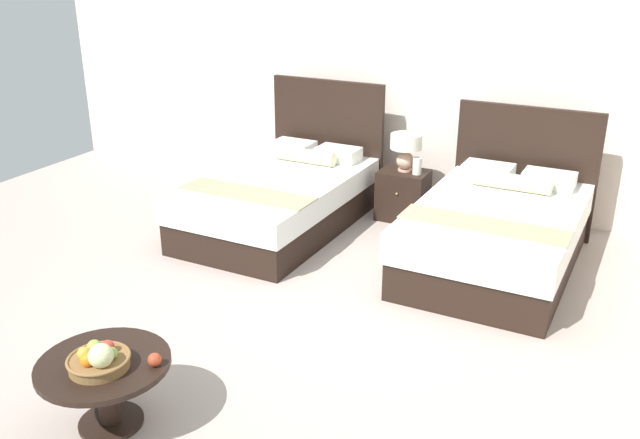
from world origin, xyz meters
The scene contains 10 objects.
ground_plane centered at (0.00, 0.00, -0.01)m, with size 9.76×9.28×0.02m, color #AE9D94.
wall_back centered at (0.00, 2.84, 1.29)m, with size 9.76×0.12×2.58m, color white.
bed_near_window centered at (-1.09, 1.47, 0.32)m, with size 1.38×2.26×1.35m.
bed_near_corner centered at (1.09, 1.46, 0.34)m, with size 1.42×2.11×1.27m.
nightstand centered at (-0.05, 2.21, 0.26)m, with size 0.50×0.41×0.52m.
table_lamp centered at (-0.05, 2.23, 0.77)m, with size 0.32×0.32×0.39m.
vase centered at (0.10, 2.17, 0.61)m, with size 0.09×0.09×0.18m.
coffee_table centered at (-0.50, -1.76, 0.33)m, with size 0.78×0.78×0.44m.
fruit_bowl centered at (-0.46, -1.82, 0.50)m, with size 0.36×0.36×0.19m.
loose_apple centered at (-0.20, -1.66, 0.48)m, with size 0.08×0.08×0.08m.
Camera 1 is at (2.10, -4.23, 2.66)m, focal length 38.23 mm.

